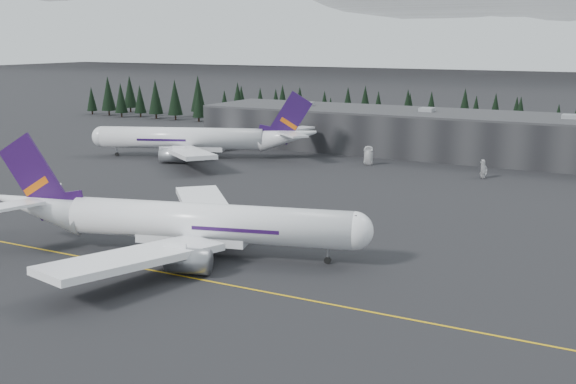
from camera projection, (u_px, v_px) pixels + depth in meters
The scene contains 8 objects.
ground at pixel (222, 278), 104.29m from camera, with size 1400.00×1400.00×0.00m, color black.
taxiline at pixel (214, 282), 102.57m from camera, with size 400.00×0.40×0.02m, color gold.
terminal at pixel (459, 135), 210.43m from camera, with size 160.00×30.00×12.60m.
treeline at pixel (489, 118), 241.99m from camera, with size 360.00×20.00×15.00m, color black.
jet_main at pixel (177, 221), 115.27m from camera, with size 62.85×57.10×18.87m.
jet_parked at pixel (201, 139), 207.39m from camera, with size 63.93×57.00×19.52m.
gse_vehicle_a at pixel (369, 162), 196.81m from camera, with size 2.42×5.24×1.46m, color white.
gse_vehicle_b at pixel (484, 175), 178.18m from camera, with size 1.90×4.73×1.61m, color silver.
Camera 1 is at (55.68, -82.82, 34.11)m, focal length 45.00 mm.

